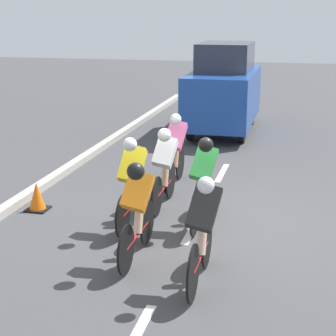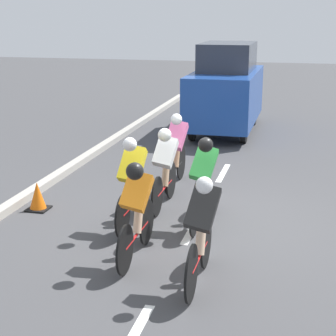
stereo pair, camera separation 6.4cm
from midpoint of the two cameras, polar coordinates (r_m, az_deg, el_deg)
name	(u,v)px [view 2 (the right image)]	position (r m, az deg, el deg)	size (l,w,h in m)	color
ground_plane	(196,221)	(9.15, 3.11, -5.45)	(60.00, 60.00, 0.00)	#424244
lane_stripe_mid	(193,228)	(8.89, 2.77, -6.06)	(0.12, 1.40, 0.01)	white
lane_stripe_far	(223,173)	(11.88, 5.78, -0.49)	(0.12, 1.40, 0.01)	white
curb	(9,207)	(9.94, -15.67, -3.84)	(0.20, 26.78, 0.14)	#A8A399
cyclist_black	(201,228)	(6.83, 3.67, -6.09)	(0.42, 1.66, 1.48)	black
cyclist_white	(165,165)	(9.52, -0.12, 0.29)	(0.41, 1.65, 1.46)	black
cyclist_orange	(137,207)	(7.50, -2.98, -3.99)	(0.41, 1.68, 1.45)	black
cyclist_green	(203,178)	(8.74, 3.77, -1.07)	(0.43, 1.73, 1.49)	black
cyclist_pink	(176,149)	(10.68, 0.99, 1.99)	(0.41, 1.72, 1.49)	black
cyclist_yellow	(132,179)	(8.68, -3.43, -1.16)	(0.39, 1.69, 1.50)	black
support_car	(226,89)	(15.83, 6.04, 7.99)	(1.70, 4.07, 2.46)	black
traffic_cone	(38,197)	(9.84, -12.93, -2.84)	(0.36, 0.36, 0.49)	black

